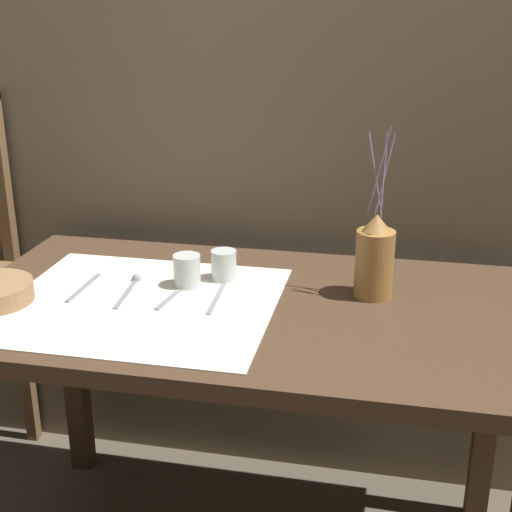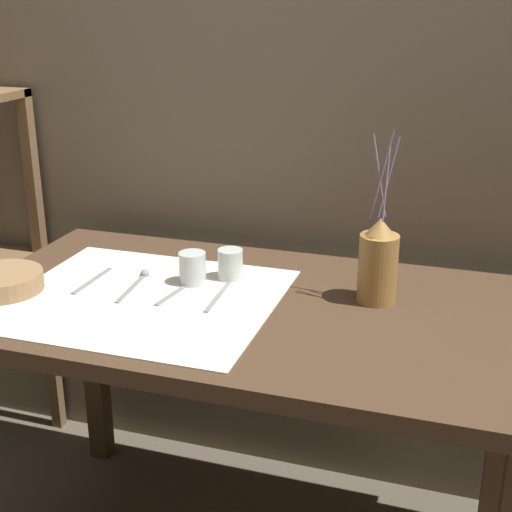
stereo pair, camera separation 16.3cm
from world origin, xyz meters
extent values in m
cube|color=#6B5E4C|center=(0.00, 0.49, 1.20)|extent=(7.00, 0.06, 2.40)
cube|color=#422D1E|center=(0.00, 0.00, 0.75)|extent=(1.36, 0.75, 0.04)
cube|color=#422D1E|center=(-0.62, 0.32, 0.37)|extent=(0.06, 0.06, 0.73)
cube|color=#422D1E|center=(0.62, 0.32, 0.37)|extent=(0.06, 0.06, 0.73)
cube|color=brown|center=(-0.85, 0.42, 0.59)|extent=(0.04, 0.04, 1.19)
cube|color=silver|center=(-0.24, -0.05, 0.78)|extent=(0.63, 0.56, 0.00)
cylinder|color=olive|center=(0.29, 0.10, 0.86)|extent=(0.09, 0.09, 0.16)
cone|color=olive|center=(0.29, 0.10, 0.96)|extent=(0.07, 0.07, 0.04)
cylinder|color=slate|center=(0.30, 0.11, 1.07)|extent=(0.04, 0.03, 0.18)
cylinder|color=slate|center=(0.29, 0.09, 1.08)|extent=(0.04, 0.01, 0.20)
cylinder|color=slate|center=(0.30, 0.09, 1.07)|extent=(0.01, 0.04, 0.19)
cylinder|color=slate|center=(0.28, 0.12, 1.07)|extent=(0.04, 0.02, 0.18)
cylinder|color=#B7C1BC|center=(-0.16, 0.07, 0.82)|extent=(0.07, 0.07, 0.08)
cylinder|color=#B7C1BC|center=(-0.09, 0.13, 0.82)|extent=(0.06, 0.06, 0.08)
cube|color=gray|center=(-0.41, 0.00, 0.78)|extent=(0.01, 0.18, 0.00)
cube|color=gray|center=(-0.29, -0.01, 0.78)|extent=(0.03, 0.18, 0.00)
sphere|color=gray|center=(-0.30, 0.08, 0.78)|extent=(0.02, 0.02, 0.02)
cube|color=gray|center=(-0.18, 0.00, 0.78)|extent=(0.04, 0.18, 0.00)
cube|color=gray|center=(-0.07, 0.00, 0.78)|extent=(0.02, 0.18, 0.00)
camera|label=1|loc=(0.33, -1.50, 1.46)|focal=50.00mm
camera|label=2|loc=(0.49, -1.46, 1.46)|focal=50.00mm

